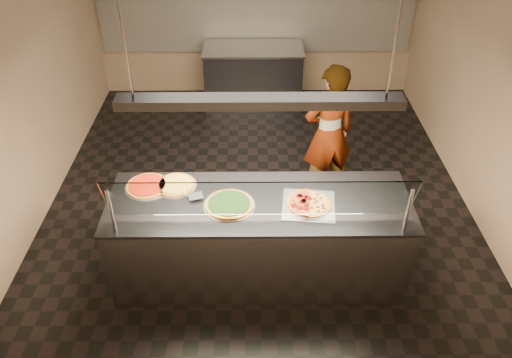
{
  "coord_description": "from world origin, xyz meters",
  "views": [
    {
      "loc": [
        -0.07,
        -4.74,
        3.8
      ],
      "look_at": [
        -0.04,
        -0.95,
        1.02
      ],
      "focal_mm": 35.0,
      "sensor_mm": 36.0,
      "label": 1
    }
  ],
  "objects_px": {
    "serving_counter": "(259,239)",
    "heat_lamp_housing": "(260,102)",
    "half_pizza_pepperoni": "(299,202)",
    "half_pizza_sausage": "(319,203)",
    "worker": "(329,134)",
    "prep_table": "(253,76)",
    "pizza_cheese": "(176,184)",
    "pizza_tomato": "(147,186)",
    "pizza_spatula": "(189,192)",
    "perforated_tray": "(309,205)",
    "sneeze_guard": "(260,200)",
    "pizza_spinach": "(229,204)"
  },
  "relations": [
    {
      "from": "half_pizza_pepperoni",
      "to": "serving_counter",
      "type": "bearing_deg",
      "value": 170.17
    },
    {
      "from": "sneeze_guard",
      "to": "perforated_tray",
      "type": "distance_m",
      "value": 0.6
    },
    {
      "from": "serving_counter",
      "to": "pizza_spinach",
      "type": "bearing_deg",
      "value": -168.75
    },
    {
      "from": "serving_counter",
      "to": "pizza_cheese",
      "type": "xyz_separation_m",
      "value": [
        -0.79,
        0.25,
        0.48
      ]
    },
    {
      "from": "pizza_tomato",
      "to": "half_pizza_pepperoni",
      "type": "bearing_deg",
      "value": -11.67
    },
    {
      "from": "perforated_tray",
      "to": "pizza_spinach",
      "type": "distance_m",
      "value": 0.72
    },
    {
      "from": "half_pizza_sausage",
      "to": "worker",
      "type": "height_order",
      "value": "worker"
    },
    {
      "from": "pizza_tomato",
      "to": "heat_lamp_housing",
      "type": "height_order",
      "value": "heat_lamp_housing"
    },
    {
      "from": "serving_counter",
      "to": "heat_lamp_housing",
      "type": "bearing_deg",
      "value": 0.0
    },
    {
      "from": "serving_counter",
      "to": "half_pizza_sausage",
      "type": "distance_m",
      "value": 0.73
    },
    {
      "from": "perforated_tray",
      "to": "half_pizza_pepperoni",
      "type": "bearing_deg",
      "value": -179.98
    },
    {
      "from": "perforated_tray",
      "to": "worker",
      "type": "distance_m",
      "value": 1.45
    },
    {
      "from": "pizza_tomato",
      "to": "prep_table",
      "type": "height_order",
      "value": "pizza_tomato"
    },
    {
      "from": "worker",
      "to": "pizza_spatula",
      "type": "bearing_deg",
      "value": 21.35
    },
    {
      "from": "pizza_spatula",
      "to": "sneeze_guard",
      "type": "bearing_deg",
      "value": -34.36
    },
    {
      "from": "pizza_tomato",
      "to": "half_pizza_sausage",
      "type": "bearing_deg",
      "value": -10.36
    },
    {
      "from": "pizza_cheese",
      "to": "half_pizza_sausage",
      "type": "bearing_deg",
      "value": -13.01
    },
    {
      "from": "pizza_spinach",
      "to": "sneeze_guard",
      "type": "bearing_deg",
      "value": -46.51
    },
    {
      "from": "perforated_tray",
      "to": "worker",
      "type": "xyz_separation_m",
      "value": [
        0.37,
        1.4,
        -0.09
      ]
    },
    {
      "from": "pizza_spinach",
      "to": "heat_lamp_housing",
      "type": "xyz_separation_m",
      "value": [
        0.27,
        0.05,
        1.0
      ]
    },
    {
      "from": "sneeze_guard",
      "to": "half_pizza_pepperoni",
      "type": "relative_size",
      "value": 6.27
    },
    {
      "from": "half_pizza_pepperoni",
      "to": "perforated_tray",
      "type": "bearing_deg",
      "value": 0.02
    },
    {
      "from": "sneeze_guard",
      "to": "worker",
      "type": "xyz_separation_m",
      "value": [
        0.81,
        1.68,
        -0.38
      ]
    },
    {
      "from": "pizza_spatula",
      "to": "prep_table",
      "type": "relative_size",
      "value": 0.15
    },
    {
      "from": "half_pizza_sausage",
      "to": "pizza_cheese",
      "type": "relative_size",
      "value": 1.03
    },
    {
      "from": "serving_counter",
      "to": "pizza_cheese",
      "type": "bearing_deg",
      "value": 162.75
    },
    {
      "from": "serving_counter",
      "to": "half_pizza_sausage",
      "type": "relative_size",
      "value": 6.86
    },
    {
      "from": "sneeze_guard",
      "to": "pizza_spatula",
      "type": "xyz_separation_m",
      "value": [
        -0.66,
        0.45,
        -0.27
      ]
    },
    {
      "from": "pizza_spatula",
      "to": "worker",
      "type": "height_order",
      "value": "worker"
    },
    {
      "from": "pizza_cheese",
      "to": "pizza_tomato",
      "type": "distance_m",
      "value": 0.27
    },
    {
      "from": "pizza_cheese",
      "to": "heat_lamp_housing",
      "type": "bearing_deg",
      "value": -17.25
    },
    {
      "from": "pizza_spatula",
      "to": "prep_table",
      "type": "bearing_deg",
      "value": 80.42
    },
    {
      "from": "pizza_spatula",
      "to": "heat_lamp_housing",
      "type": "relative_size",
      "value": 0.1
    },
    {
      "from": "pizza_tomato",
      "to": "worker",
      "type": "xyz_separation_m",
      "value": [
        1.87,
        1.11,
        -0.1
      ]
    },
    {
      "from": "serving_counter",
      "to": "pizza_cheese",
      "type": "relative_size",
      "value": 7.05
    },
    {
      "from": "worker",
      "to": "sneeze_guard",
      "type": "bearing_deg",
      "value": 45.58
    },
    {
      "from": "half_pizza_pepperoni",
      "to": "pizza_cheese",
      "type": "xyz_separation_m",
      "value": [
        -1.15,
        0.31,
        -0.02
      ]
    },
    {
      "from": "sneeze_guard",
      "to": "pizza_cheese",
      "type": "height_order",
      "value": "sneeze_guard"
    },
    {
      "from": "worker",
      "to": "pizza_tomato",
      "type": "bearing_deg",
      "value": 11.91
    },
    {
      "from": "half_pizza_pepperoni",
      "to": "pizza_cheese",
      "type": "height_order",
      "value": "half_pizza_pepperoni"
    },
    {
      "from": "serving_counter",
      "to": "half_pizza_pepperoni",
      "type": "xyz_separation_m",
      "value": [
        0.35,
        -0.06,
        0.5
      ]
    },
    {
      "from": "heat_lamp_housing",
      "to": "prep_table",
      "type": "bearing_deg",
      "value": 90.69
    },
    {
      "from": "half_pizza_sausage",
      "to": "prep_table",
      "type": "distance_m",
      "value": 3.87
    },
    {
      "from": "half_pizza_sausage",
      "to": "worker",
      "type": "xyz_separation_m",
      "value": [
        0.27,
        1.4,
        -0.11
      ]
    },
    {
      "from": "serving_counter",
      "to": "heat_lamp_housing",
      "type": "height_order",
      "value": "heat_lamp_housing"
    },
    {
      "from": "serving_counter",
      "to": "heat_lamp_housing",
      "type": "relative_size",
      "value": 1.22
    },
    {
      "from": "half_pizza_sausage",
      "to": "half_pizza_pepperoni",
      "type": "bearing_deg",
      "value": 179.77
    },
    {
      "from": "serving_counter",
      "to": "half_pizza_sausage",
      "type": "height_order",
      "value": "half_pizza_sausage"
    },
    {
      "from": "pizza_spinach",
      "to": "worker",
      "type": "bearing_deg",
      "value": 52.02
    },
    {
      "from": "pizza_tomato",
      "to": "pizza_spatula",
      "type": "distance_m",
      "value": 0.42
    }
  ]
}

